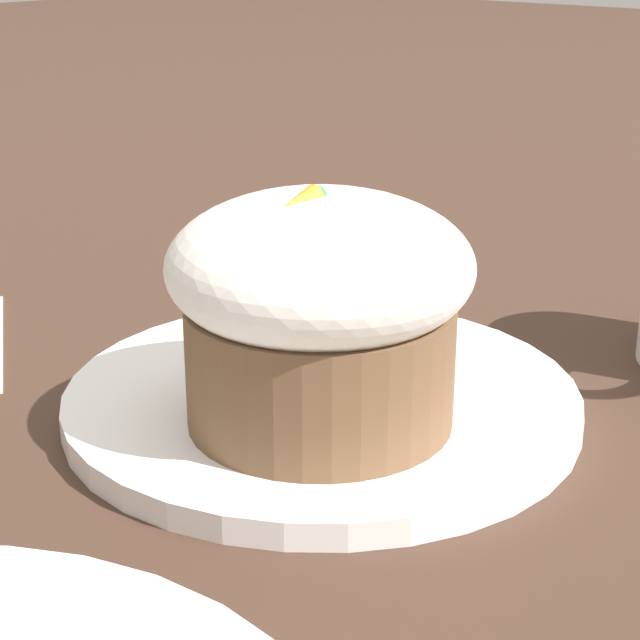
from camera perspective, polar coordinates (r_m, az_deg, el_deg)
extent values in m
plane|color=#3D281E|center=(0.43, 0.10, -4.91)|extent=(4.00, 4.00, 0.00)
cylinder|color=white|center=(0.43, 0.10, -4.28)|extent=(0.20, 0.20, 0.01)
cylinder|color=brown|center=(0.39, 0.00, -2.30)|extent=(0.10, 0.10, 0.05)
ellipsoid|color=white|center=(0.38, 0.00, 2.93)|extent=(0.11, 0.11, 0.05)
cone|color=orange|center=(0.36, -1.12, 6.34)|extent=(0.02, 0.01, 0.01)
sphere|color=green|center=(0.37, -0.23, 6.59)|extent=(0.01, 0.01, 0.01)
cube|color=silver|center=(0.46, -2.54, -1.39)|extent=(0.07, 0.07, 0.00)
ellipsoid|color=silver|center=(0.41, -2.62, -4.27)|extent=(0.06, 0.06, 0.01)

